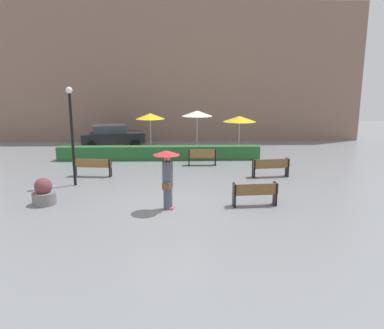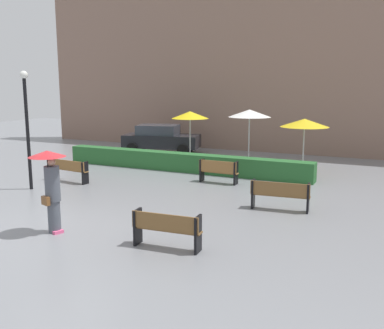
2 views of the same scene
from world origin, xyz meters
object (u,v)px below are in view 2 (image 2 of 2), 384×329
(bench_far_left, at_px, (68,168))
(lamp_post, at_px, (27,119))
(bench_far_right, at_px, (280,194))
(patio_umbrella_yellow, at_px, (190,115))
(parked_car, at_px, (161,138))
(bench_near_right, at_px, (166,228))
(bench_back_row, at_px, (218,170))
(patio_umbrella_yellow_far, at_px, (305,123))
(patio_umbrella_white, at_px, (250,113))
(pedestrian_with_umbrella, at_px, (51,181))

(bench_far_left, bearing_deg, lamp_post, -105.03)
(bench_far_right, relative_size, patio_umbrella_yellow, 0.72)
(patio_umbrella_yellow, bearing_deg, bench_far_left, -110.90)
(parked_car, bearing_deg, bench_far_left, -86.71)
(bench_near_right, xyz_separation_m, bench_far_left, (-6.95, 4.63, 0.03))
(bench_back_row, distance_m, patio_umbrella_yellow_far, 4.66)
(bench_near_right, distance_m, patio_umbrella_yellow, 11.85)
(bench_near_right, distance_m, lamp_post, 8.25)
(bench_far_left, relative_size, patio_umbrella_yellow, 0.75)
(bench_near_right, xyz_separation_m, parked_car, (-7.42, 12.81, 0.31))
(bench_far_left, distance_m, bench_back_row, 5.88)
(bench_back_row, distance_m, lamp_post, 7.29)
(patio_umbrella_yellow, distance_m, patio_umbrella_yellow_far, 5.59)
(patio_umbrella_yellow_far, bearing_deg, patio_umbrella_white, 169.38)
(patio_umbrella_white, bearing_deg, bench_far_left, -129.68)
(bench_far_right, relative_size, lamp_post, 0.42)
(patio_umbrella_yellow_far, bearing_deg, patio_umbrella_yellow, 177.36)
(bench_far_right, bearing_deg, parked_car, 136.48)
(bench_near_right, height_order, patio_umbrella_white, patio_umbrella_white)
(bench_far_right, height_order, parked_car, parked_car)
(bench_back_row, bearing_deg, lamp_post, -146.29)
(bench_near_right, xyz_separation_m, lamp_post, (-7.36, 3.08, 2.07))
(bench_back_row, relative_size, lamp_post, 0.37)
(pedestrian_with_umbrella, relative_size, patio_umbrella_yellow_far, 0.92)
(patio_umbrella_white, bearing_deg, bench_back_row, -88.46)
(parked_car, bearing_deg, bench_far_right, -43.52)
(bench_far_left, relative_size, lamp_post, 0.44)
(patio_umbrella_white, xyz_separation_m, patio_umbrella_yellow_far, (2.63, -0.49, -0.31))
(bench_back_row, distance_m, patio_umbrella_white, 4.49)
(parked_car, bearing_deg, bench_back_row, -44.87)
(pedestrian_with_umbrella, bearing_deg, parked_car, 107.93)
(bench_far_left, bearing_deg, bench_near_right, -33.67)
(bench_near_right, relative_size, parked_car, 0.37)
(lamp_post, distance_m, parked_car, 9.89)
(pedestrian_with_umbrella, height_order, patio_umbrella_yellow_far, patio_umbrella_yellow_far)
(patio_umbrella_white, height_order, patio_umbrella_yellow_far, patio_umbrella_white)
(bench_near_right, distance_m, parked_car, 14.80)
(bench_far_left, distance_m, pedestrian_with_umbrella, 6.22)
(bench_far_left, xyz_separation_m, patio_umbrella_yellow_far, (7.93, 5.89, 1.63))
(bench_back_row, bearing_deg, bench_far_left, -156.63)
(bench_far_right, xyz_separation_m, patio_umbrella_yellow_far, (-0.59, 6.24, 1.64))
(pedestrian_with_umbrella, bearing_deg, lamp_post, 141.30)
(bench_back_row, height_order, patio_umbrella_yellow, patio_umbrella_yellow)
(parked_car, bearing_deg, lamp_post, -89.68)
(patio_umbrella_white, distance_m, parked_car, 6.26)
(bench_far_right, bearing_deg, patio_umbrella_yellow, 133.52)
(pedestrian_with_umbrella, distance_m, patio_umbrella_yellow_far, 11.58)
(bench_back_row, distance_m, patio_umbrella_yellow, 5.21)
(bench_near_right, height_order, bench_back_row, bench_back_row)
(patio_umbrella_yellow_far, bearing_deg, bench_far_right, -84.58)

